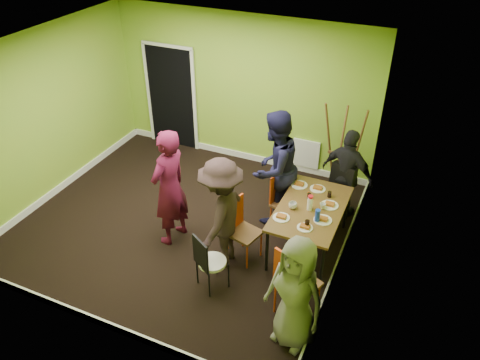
# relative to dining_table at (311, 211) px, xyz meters

# --- Properties ---
(ground) EXTENTS (5.00, 5.00, 0.00)m
(ground) POSITION_rel_dining_table_xyz_m (-1.97, -0.20, -0.70)
(ground) COLOR black
(ground) RESTS_ON ground
(room_walls) EXTENTS (5.04, 4.54, 2.82)m
(room_walls) POSITION_rel_dining_table_xyz_m (-1.99, -0.16, 0.29)
(room_walls) COLOR #94B92F
(room_walls) RESTS_ON ground
(dining_table) EXTENTS (0.90, 1.50, 0.75)m
(dining_table) POSITION_rel_dining_table_xyz_m (0.00, 0.00, 0.00)
(dining_table) COLOR black
(dining_table) RESTS_ON ground
(chair_left_far) EXTENTS (0.45, 0.45, 0.92)m
(chair_left_far) POSITION_rel_dining_table_xyz_m (-0.56, 0.37, -0.18)
(chair_left_far) COLOR #CE4113
(chair_left_far) RESTS_ON ground
(chair_left_near) EXTENTS (0.48, 0.48, 0.96)m
(chair_left_near) POSITION_rel_dining_table_xyz_m (-0.85, -0.55, -0.16)
(chair_left_near) COLOR #CE4113
(chair_left_near) RESTS_ON ground
(chair_back_end) EXTENTS (0.50, 0.55, 0.95)m
(chair_back_end) POSITION_rel_dining_table_xyz_m (0.21, 0.93, -0.02)
(chair_back_end) COLOR #CE4113
(chair_back_end) RESTS_ON ground
(chair_front_end) EXTENTS (0.59, 0.59, 1.09)m
(chair_front_end) POSITION_rel_dining_table_xyz_m (0.20, -1.33, -0.08)
(chair_front_end) COLOR #CE4113
(chair_front_end) RESTS_ON ground
(chair_bentwood) EXTENTS (0.46, 0.47, 0.87)m
(chair_bentwood) POSITION_rel_dining_table_xyz_m (-0.98, -1.30, -0.21)
(chair_bentwood) COLOR black
(chair_bentwood) RESTS_ON ground
(easel) EXTENTS (0.69, 0.65, 1.74)m
(easel) POSITION_rel_dining_table_xyz_m (0.06, 1.52, 0.16)
(easel) COLOR brown
(easel) RESTS_ON ground
(plate_near_left) EXTENTS (0.25, 0.25, 0.01)m
(plate_near_left) POSITION_rel_dining_table_xyz_m (-0.32, 0.47, 0.06)
(plate_near_left) COLOR white
(plate_near_left) RESTS_ON dining_table
(plate_near_right) EXTENTS (0.24, 0.24, 0.01)m
(plate_near_right) POSITION_rel_dining_table_xyz_m (-0.31, -0.40, 0.06)
(plate_near_right) COLOR white
(plate_near_right) RESTS_ON dining_table
(plate_far_back) EXTENTS (0.24, 0.24, 0.01)m
(plate_far_back) POSITION_rel_dining_table_xyz_m (-0.04, 0.48, 0.06)
(plate_far_back) COLOR white
(plate_far_back) RESTS_ON dining_table
(plate_far_front) EXTENTS (0.22, 0.22, 0.01)m
(plate_far_front) POSITION_rel_dining_table_xyz_m (0.06, -0.47, 0.06)
(plate_far_front) COLOR white
(plate_far_front) RESTS_ON dining_table
(plate_wall_back) EXTENTS (0.25, 0.25, 0.01)m
(plate_wall_back) POSITION_rel_dining_table_xyz_m (0.23, 0.15, 0.06)
(plate_wall_back) COLOR white
(plate_wall_back) RESTS_ON dining_table
(plate_wall_front) EXTENTS (0.25, 0.25, 0.01)m
(plate_wall_front) POSITION_rel_dining_table_xyz_m (0.23, -0.22, 0.06)
(plate_wall_front) COLOR white
(plate_wall_front) RESTS_ON dining_table
(thermos) EXTENTS (0.08, 0.08, 0.20)m
(thermos) POSITION_rel_dining_table_xyz_m (-0.01, -0.05, 0.16)
(thermos) COLOR white
(thermos) RESTS_ON dining_table
(blue_bottle) EXTENTS (0.07, 0.07, 0.19)m
(blue_bottle) POSITION_rel_dining_table_xyz_m (0.16, -0.27, 0.15)
(blue_bottle) COLOR #183BB7
(blue_bottle) RESTS_ON dining_table
(orange_bottle) EXTENTS (0.03, 0.03, 0.08)m
(orange_bottle) POSITION_rel_dining_table_xyz_m (-0.11, 0.24, 0.09)
(orange_bottle) COLOR #CE4113
(orange_bottle) RESTS_ON dining_table
(glass_mid) EXTENTS (0.06, 0.06, 0.09)m
(glass_mid) POSITION_rel_dining_table_xyz_m (-0.09, 0.20, 0.10)
(glass_mid) COLOR black
(glass_mid) RESTS_ON dining_table
(glass_back) EXTENTS (0.06, 0.06, 0.09)m
(glass_back) POSITION_rel_dining_table_xyz_m (0.17, 0.36, 0.10)
(glass_back) COLOR black
(glass_back) RESTS_ON dining_table
(glass_front) EXTENTS (0.06, 0.06, 0.10)m
(glass_front) POSITION_rel_dining_table_xyz_m (0.07, -0.44, 0.11)
(glass_front) COLOR black
(glass_front) RESTS_ON dining_table
(cup_a) EXTENTS (0.12, 0.12, 0.09)m
(cup_a) POSITION_rel_dining_table_xyz_m (-0.23, -0.12, 0.10)
(cup_a) COLOR white
(cup_a) RESTS_ON dining_table
(cup_b) EXTENTS (0.09, 0.09, 0.08)m
(cup_b) POSITION_rel_dining_table_xyz_m (0.15, 0.05, 0.10)
(cup_b) COLOR white
(cup_b) RESTS_ON dining_table
(person_standing) EXTENTS (0.54, 0.73, 1.84)m
(person_standing) POSITION_rel_dining_table_xyz_m (-1.95, -0.60, 0.23)
(person_standing) COLOR #4F0D27
(person_standing) RESTS_ON ground
(person_left_far) EXTENTS (0.94, 1.08, 1.87)m
(person_left_far) POSITION_rel_dining_table_xyz_m (-0.75, 0.50, 0.24)
(person_left_far) COLOR #151434
(person_left_far) RESTS_ON ground
(person_left_near) EXTENTS (0.67, 1.11, 1.69)m
(person_left_near) POSITION_rel_dining_table_xyz_m (-1.04, -0.76, 0.15)
(person_left_near) COLOR black
(person_left_near) RESTS_ON ground
(person_back_end) EXTENTS (0.97, 0.64, 1.53)m
(person_back_end) POSITION_rel_dining_table_xyz_m (0.28, 1.05, 0.07)
(person_back_end) COLOR black
(person_back_end) RESTS_ON ground
(person_front_end) EXTENTS (0.86, 0.69, 1.53)m
(person_front_end) POSITION_rel_dining_table_xyz_m (0.32, -1.65, 0.07)
(person_front_end) COLOR gray
(person_front_end) RESTS_ON ground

